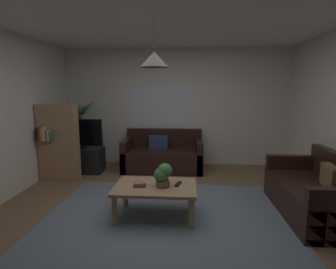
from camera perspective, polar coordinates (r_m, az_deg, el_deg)
The scene contains 17 objects.
floor at distance 3.69m, azimuth -0.35°, elevation -17.25°, with size 4.88×5.12×0.02m, color brown.
rug at distance 3.51m, azimuth -0.62°, elevation -18.52°, with size 3.17×2.82×0.01m, color slate.
wall_back at distance 5.89m, azimuth 1.62°, elevation 5.83°, with size 5.00×0.06×2.54m, color silver.
ceiling at distance 3.41m, azimuth -0.40°, elevation 24.71°, with size 4.88×5.12×0.02m, color white.
window_pane at distance 5.89m, azimuth -1.58°, elevation 5.03°, with size 1.45×0.01×1.00m, color white.
couch_under_window at distance 5.57m, azimuth -1.11°, elevation -4.75°, with size 1.62×0.81×0.82m.
couch_right_side at distance 4.10m, azimuth 29.12°, elevation -11.34°, with size 0.81×1.54×0.82m.
coffee_table at distance 3.53m, azimuth -2.75°, elevation -11.87°, with size 1.05×0.70×0.43m.
book_on_table_0 at distance 3.50m, azimuth -6.06°, elevation -10.77°, with size 0.15×0.11×0.03m, color #72387F.
book_on_table_1 at distance 3.48m, azimuth -6.15°, elevation -10.38°, with size 0.13×0.10×0.03m, color #99663F.
remote_on_table_0 at distance 3.53m, azimuth 2.17°, elevation -10.57°, with size 0.05×0.16×0.02m, color black.
potted_plant_on_table at distance 3.44m, azimuth -1.07°, elevation -8.59°, with size 0.24×0.21×0.30m.
tv_stand at distance 5.71m, azimuth -18.23°, elevation -5.16°, with size 0.90×0.44×0.50m, color black.
tv at distance 5.58m, azimuth -18.61°, elevation 0.27°, with size 0.95×0.16×0.58m.
potted_palm_corner at distance 6.17m, azimuth -18.19°, elevation 0.29°, with size 0.76×0.82×1.46m.
bookshelf_corner at distance 5.23m, azimuth -22.52°, elevation -1.62°, with size 0.70×0.31×1.40m.
pendant_lamp at distance 3.31m, azimuth -2.99°, elevation 15.80°, with size 0.35×0.35×0.61m.
Camera 1 is at (0.26, -3.28, 1.66)m, focal length 28.38 mm.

